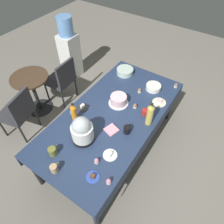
{
  "coord_description": "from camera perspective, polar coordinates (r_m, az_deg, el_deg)",
  "views": [
    {
      "loc": [
        -1.44,
        -0.96,
        2.71
      ],
      "look_at": [
        0.0,
        0.0,
        0.8
      ],
      "focal_mm": 32.48,
      "sensor_mm": 36.0,
      "label": 1
    }
  ],
  "objects": [
    {
      "name": "dessert_plate_cream",
      "position": [
        2.83,
        13.15,
        2.77
      ],
      "size": [
        0.19,
        0.19,
        0.05
      ],
      "color": "beige",
      "rests_on": "potluck_table"
    },
    {
      "name": "round_cafe_table",
      "position": [
        3.62,
        -21.38,
        6.42
      ],
      "size": [
        0.6,
        0.6,
        0.72
      ],
      "color": "#473323",
      "rests_on": "ground"
    },
    {
      "name": "coffee_mug_tan",
      "position": [
        2.22,
        -15.93,
        -15.03
      ],
      "size": [
        0.12,
        0.08,
        0.1
      ],
      "color": "tan",
      "rests_on": "potluck_table"
    },
    {
      "name": "coffee_mug_red",
      "position": [
        2.62,
        9.24,
        -0.03
      ],
      "size": [
        0.11,
        0.07,
        0.08
      ],
      "color": "#B2231E",
      "rests_on": "potluck_table"
    },
    {
      "name": "water_cooler",
      "position": [
        4.22,
        -11.92,
        16.65
      ],
      "size": [
        0.32,
        0.32,
        1.24
      ],
      "color": "silver",
      "rests_on": "ground"
    },
    {
      "name": "potluck_table",
      "position": [
        2.66,
        0.0,
        -1.61
      ],
      "size": [
        2.2,
        1.1,
        0.75
      ],
      "color": "navy",
      "rests_on": "ground"
    },
    {
      "name": "cupcake_rose",
      "position": [
        2.92,
        7.79,
        6.02
      ],
      "size": [
        0.05,
        0.05,
        0.07
      ],
      "color": "beige",
      "rests_on": "potluck_table"
    },
    {
      "name": "cupcake_vanilla",
      "position": [
        2.66,
        -11.2,
        0.09
      ],
      "size": [
        0.05,
        0.05,
        0.07
      ],
      "color": "beige",
      "rests_on": "potluck_table"
    },
    {
      "name": "cupcake_mint",
      "position": [
        2.69,
        6.51,
        1.71
      ],
      "size": [
        0.05,
        0.05,
        0.07
      ],
      "color": "beige",
      "rests_on": "potluck_table"
    },
    {
      "name": "ground",
      "position": [
        3.22,
        0.0,
        -9.6
      ],
      "size": [
        9.0,
        9.0,
        0.0
      ],
      "primitive_type": "plane",
      "color": "slate"
    },
    {
      "name": "cupcake_lemon",
      "position": [
        2.1,
        -0.94,
        -18.96
      ],
      "size": [
        0.05,
        0.05,
        0.07
      ],
      "color": "beige",
      "rests_on": "potluck_table"
    },
    {
      "name": "coffee_mug_olive",
      "position": [
        2.33,
        -16.34,
        -10.54
      ],
      "size": [
        0.13,
        0.09,
        0.1
      ],
      "color": "olive",
      "rests_on": "potluck_table"
    },
    {
      "name": "cupcake_berry",
      "position": [
        2.2,
        -4.36,
        -13.58
      ],
      "size": [
        0.05,
        0.05,
        0.07
      ],
      "color": "beige",
      "rests_on": "potluck_table"
    },
    {
      "name": "coffee_mug_black",
      "position": [
        2.41,
        4.29,
        -4.91
      ],
      "size": [
        0.13,
        0.08,
        0.1
      ],
      "color": "black",
      "rests_on": "potluck_table"
    },
    {
      "name": "dessert_plate_white",
      "position": [
        2.26,
        -0.53,
        -11.96
      ],
      "size": [
        0.16,
        0.16,
        0.04
      ],
      "color": "white",
      "rests_on": "potluck_table"
    },
    {
      "name": "ceramic_snack_bowl",
      "position": [
        3.01,
        11.57,
        6.88
      ],
      "size": [
        0.22,
        0.22,
        0.07
      ],
      "primitive_type": "cylinder",
      "color": "silver",
      "rests_on": "potluck_table"
    },
    {
      "name": "frosted_layer_cake",
      "position": [
        2.71,
        1.84,
        3.39
      ],
      "size": [
        0.27,
        0.27,
        0.13
      ],
      "color": "silver",
      "rests_on": "potluck_table"
    },
    {
      "name": "soda_bottle_orange_juice",
      "position": [
        2.51,
        -10.67,
        -0.13
      ],
      "size": [
        0.07,
        0.07,
        0.28
      ],
      "color": "orange",
      "rests_on": "potluck_table"
    },
    {
      "name": "paper_napkin_stack",
      "position": [
        2.45,
        -0.17,
        -5.05
      ],
      "size": [
        0.17,
        0.17,
        0.02
      ],
      "primitive_type": "cube",
      "rotation": [
        0.0,
        0.0,
        -0.29
      ],
      "color": "pink",
      "rests_on": "potluck_table"
    },
    {
      "name": "glass_salad_bowl",
      "position": [
        3.24,
        3.66,
        11.39
      ],
      "size": [
        0.26,
        0.26,
        0.09
      ],
      "primitive_type": "cylinder",
      "color": "#B2C6BC",
      "rests_on": "potluck_table"
    },
    {
      "name": "slow_cooker",
      "position": [
        2.28,
        -8.4,
        -5.11
      ],
      "size": [
        0.26,
        0.26,
        0.35
      ],
      "color": "black",
      "rests_on": "potluck_table"
    },
    {
      "name": "cupcake_cocoa",
      "position": [
        3.12,
        17.55,
        7.16
      ],
      "size": [
        0.05,
        0.05,
        0.07
      ],
      "color": "beige",
      "rests_on": "potluck_table"
    },
    {
      "name": "maroon_chair_right",
      "position": [
        3.68,
        -13.91,
        9.18
      ],
      "size": [
        0.46,
        0.46,
        0.85
      ],
      "color": "#333338",
      "rests_on": "ground"
    },
    {
      "name": "maroon_chair_left",
      "position": [
        3.31,
        -24.91,
        0.19
      ],
      "size": [
        0.53,
        0.53,
        0.85
      ],
      "color": "#333338",
      "rests_on": "ground"
    },
    {
      "name": "soda_bottle_ginger_ale",
      "position": [
        2.45,
        10.6,
        -0.71
      ],
      "size": [
        0.08,
        0.08,
        0.34
      ],
      "color": "gold",
      "rests_on": "potluck_table"
    },
    {
      "name": "dessert_plate_cobalt",
      "position": [
        2.15,
        -5.43,
        -17.7
      ],
      "size": [
        0.14,
        0.14,
        0.05
      ],
      "color": "#2D4CB2",
      "rests_on": "potluck_table"
    },
    {
      "name": "dessert_plate_charcoal",
      "position": [
        2.72,
        -8.24,
        1.41
      ],
      "size": [
        0.16,
        0.16,
        0.05
      ],
      "color": "#2D2D33",
      "rests_on": "potluck_table"
    }
  ]
}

